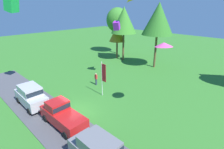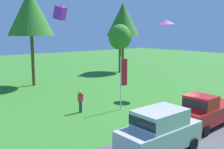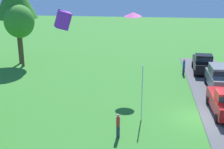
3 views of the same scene
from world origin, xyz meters
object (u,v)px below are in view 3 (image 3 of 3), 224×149
object	(u,v)px
person_watching_sky	(184,67)
tree_left_of_center	(19,22)
car_pickup_by_flagpole	(203,63)
flag_banner	(142,85)
car_suv_mid_row	(219,77)
kite_delta_topmost	(133,14)
kite_box_mid_center	(63,20)
person_on_lawn	(118,125)

from	to	relation	value
person_watching_sky	tree_left_of_center	size ratio (longest dim) A/B	0.24
person_watching_sky	tree_left_of_center	xyz separation A→B (m)	(0.90, 18.69, 4.45)
car_pickup_by_flagpole	flag_banner	world-z (taller)	flag_banner
car_suv_mid_row	kite_delta_topmost	world-z (taller)	kite_delta_topmost
flag_banner	kite_delta_topmost	world-z (taller)	kite_delta_topmost
tree_left_of_center	car_pickup_by_flagpole	bearing A→B (deg)	-89.97
person_watching_sky	kite_delta_topmost	world-z (taller)	kite_delta_topmost
kite_delta_topmost	kite_box_mid_center	xyz separation A→B (m)	(-9.21, 3.88, 0.67)
flag_banner	car_pickup_by_flagpole	bearing A→B (deg)	-26.94
car_pickup_by_flagpole	kite_box_mid_center	size ratio (longest dim) A/B	4.74
person_on_lawn	tree_left_of_center	size ratio (longest dim) A/B	0.24
person_on_lawn	person_watching_sky	bearing A→B (deg)	-21.20
car_pickup_by_flagpole	flag_banner	distance (m)	14.22
flag_banner	kite_delta_topmost	distance (m)	7.98
person_on_lawn	person_watching_sky	world-z (taller)	same
kite_delta_topmost	tree_left_of_center	bearing A→B (deg)	65.79
car_pickup_by_flagpole	kite_box_mid_center	distance (m)	20.12
person_watching_sky	kite_delta_topmost	size ratio (longest dim) A/B	1.10
car_suv_mid_row	kite_box_mid_center	bearing A→B (deg)	129.11
tree_left_of_center	kite_box_mid_center	world-z (taller)	kite_box_mid_center
car_suv_mid_row	kite_delta_topmost	bearing A→B (deg)	94.31
person_watching_sky	tree_left_of_center	distance (m)	19.23
car_suv_mid_row	kite_box_mid_center	size ratio (longest dim) A/B	4.28
tree_left_of_center	car_suv_mid_row	bearing A→B (deg)	-103.99
car_pickup_by_flagpole	person_watching_sky	size ratio (longest dim) A/B	2.99
car_suv_mid_row	tree_left_of_center	xyz separation A→B (m)	(5.36, 21.51, 4.03)
person_on_lawn	kite_delta_topmost	bearing A→B (deg)	-1.99
tree_left_of_center	kite_box_mid_center	size ratio (longest dim) A/B	6.73
car_pickup_by_flagpole	kite_delta_topmost	xyz separation A→B (m)	(-5.99, 7.53, 5.94)
car_suv_mid_row	kite_delta_topmost	distance (m)	10.04
car_suv_mid_row	person_watching_sky	bearing A→B (deg)	32.38
car_suv_mid_row	kite_box_mid_center	distance (m)	16.85
person_on_lawn	tree_left_of_center	bearing A→B (deg)	39.64
car_suv_mid_row	kite_delta_topmost	size ratio (longest dim) A/B	2.96
car_suv_mid_row	tree_left_of_center	size ratio (longest dim) A/B	0.64
car_suv_mid_row	person_watching_sky	world-z (taller)	car_suv_mid_row
car_pickup_by_flagpole	tree_left_of_center	distance (m)	21.25
tree_left_of_center	kite_delta_topmost	bearing A→B (deg)	-114.21
car_suv_mid_row	flag_banner	size ratio (longest dim) A/B	1.08
person_on_lawn	kite_delta_topmost	world-z (taller)	kite_delta_topmost
kite_delta_topmost	kite_box_mid_center	bearing A→B (deg)	157.17
person_on_lawn	kite_box_mid_center	size ratio (longest dim) A/B	1.59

